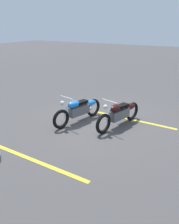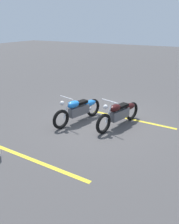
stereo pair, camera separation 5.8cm
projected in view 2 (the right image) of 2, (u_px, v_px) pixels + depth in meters
The scene contains 5 objects.
ground_plane at pixel (101, 121), 8.36m from camera, with size 60.00×60.00×0.00m, color #474444.
motorcycle_bright_foreground at pixel (79, 109), 8.18m from camera, with size 2.18×0.78×1.04m.
motorcycle_dark_foreground at pixel (120, 113), 7.85m from camera, with size 2.18×0.79×1.04m.
parking_stripe_near at pixel (132, 119), 8.50m from camera, with size 3.20×0.12×0.01m, color yellow.
parking_stripe_mid at pixel (37, 162), 5.93m from camera, with size 3.20×0.12×0.01m, color yellow.
Camera 2 is at (6.92, 3.35, 3.33)m, focal length 37.07 mm.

